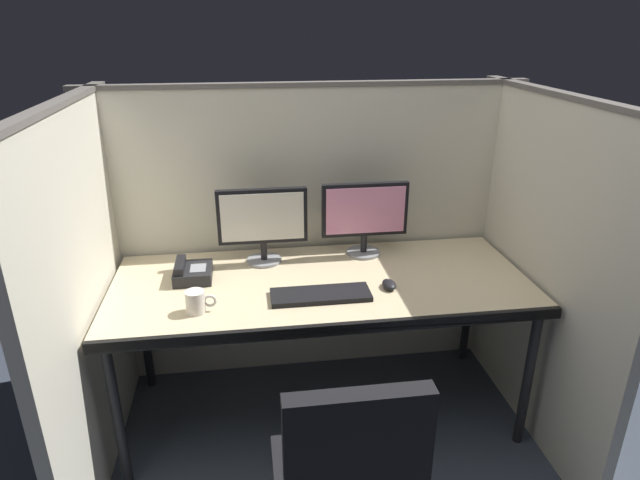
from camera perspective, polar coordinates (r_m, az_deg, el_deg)
ground_plane at (r=2.67m, az=1.13°, el=-21.63°), size 8.00×8.00×0.00m
cubicle_partition_rear at (r=2.86m, az=-1.11°, el=0.57°), size 2.21×0.06×1.57m
cubicle_partition_left at (r=2.44m, az=-23.38°, el=-5.41°), size 0.06×1.41×1.57m
cubicle_partition_right at (r=2.69m, az=22.02°, el=-2.65°), size 0.06×1.41×1.57m
desk at (r=2.49m, az=0.20°, el=-5.43°), size 1.90×0.80×0.74m
monitor_left at (r=2.59m, az=-6.10°, el=2.04°), size 0.43×0.17×0.37m
monitor_right at (r=2.68m, az=4.77°, el=2.76°), size 0.43×0.17×0.37m
keyboard_main at (r=2.33m, az=0.07°, el=-5.82°), size 0.43×0.15×0.02m
computer_mouse at (r=2.42m, az=7.32°, el=-4.69°), size 0.06×0.10×0.04m
desk_phone at (r=2.54m, az=-13.41°, el=-3.34°), size 0.17×0.19×0.09m
coffee_mug at (r=2.26m, az=-12.97°, el=-6.39°), size 0.13×0.08×0.09m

